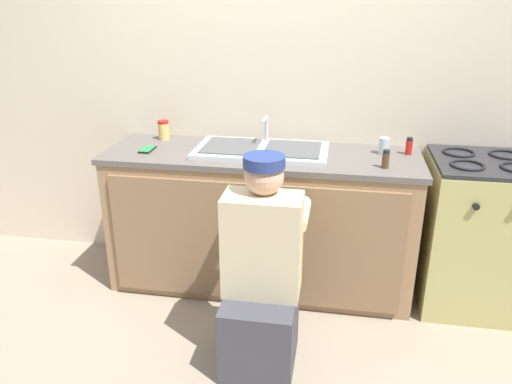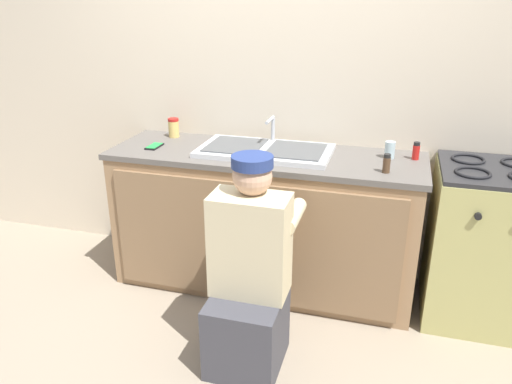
{
  "view_description": "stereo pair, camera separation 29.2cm",
  "coord_description": "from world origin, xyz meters",
  "px_view_note": "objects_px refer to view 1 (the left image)",
  "views": [
    {
      "loc": [
        0.47,
        -2.58,
        1.8
      ],
      "look_at": [
        0.0,
        0.1,
        0.72
      ],
      "focal_mm": 35.0,
      "sensor_mm": 36.0,
      "label": 1
    },
    {
      "loc": [
        0.75,
        -2.51,
        1.8
      ],
      "look_at": [
        0.0,
        0.1,
        0.72
      ],
      "focal_mm": 35.0,
      "sensor_mm": 36.0,
      "label": 2
    }
  ],
  "objects_px": {
    "stove_range": "(474,233)",
    "water_glass": "(384,146)",
    "sink_double_basin": "(262,150)",
    "condiment_jar": "(164,130)",
    "spice_bottle_pepper": "(386,159)",
    "spice_bottle_red": "(409,146)",
    "plumber_person": "(262,282)",
    "cell_phone": "(147,150)"
  },
  "relations": [
    {
      "from": "stove_range",
      "to": "water_glass",
      "type": "distance_m",
      "value": 0.75
    },
    {
      "from": "plumber_person",
      "to": "water_glass",
      "type": "xyz_separation_m",
      "value": [
        0.6,
        0.87,
        0.49
      ]
    },
    {
      "from": "sink_double_basin",
      "to": "spice_bottle_pepper",
      "type": "distance_m",
      "value": 0.74
    },
    {
      "from": "stove_range",
      "to": "plumber_person",
      "type": "bearing_deg",
      "value": -146.99
    },
    {
      "from": "spice_bottle_pepper",
      "to": "stove_range",
      "type": "bearing_deg",
      "value": 15.74
    },
    {
      "from": "spice_bottle_pepper",
      "to": "spice_bottle_red",
      "type": "xyz_separation_m",
      "value": [
        0.16,
        0.28,
        0.0
      ]
    },
    {
      "from": "cell_phone",
      "to": "spice_bottle_red",
      "type": "relative_size",
      "value": 1.33
    },
    {
      "from": "stove_range",
      "to": "spice_bottle_pepper",
      "type": "xyz_separation_m",
      "value": [
        -0.57,
        -0.16,
        0.49
      ]
    },
    {
      "from": "sink_double_basin",
      "to": "stove_range",
      "type": "relative_size",
      "value": 0.86
    },
    {
      "from": "sink_double_basin",
      "to": "stove_range",
      "type": "bearing_deg",
      "value": -0.1
    },
    {
      "from": "condiment_jar",
      "to": "plumber_person",
      "type": "bearing_deg",
      "value": -49.2
    },
    {
      "from": "sink_double_basin",
      "to": "condiment_jar",
      "type": "bearing_deg",
      "value": 165.27
    },
    {
      "from": "water_glass",
      "to": "condiment_jar",
      "type": "bearing_deg",
      "value": 176.92
    },
    {
      "from": "sink_double_basin",
      "to": "spice_bottle_red",
      "type": "relative_size",
      "value": 7.62
    },
    {
      "from": "plumber_person",
      "to": "water_glass",
      "type": "height_order",
      "value": "plumber_person"
    },
    {
      "from": "sink_double_basin",
      "to": "cell_phone",
      "type": "height_order",
      "value": "sink_double_basin"
    },
    {
      "from": "cell_phone",
      "to": "condiment_jar",
      "type": "height_order",
      "value": "condiment_jar"
    },
    {
      "from": "cell_phone",
      "to": "spice_bottle_red",
      "type": "xyz_separation_m",
      "value": [
        1.58,
        0.2,
        0.04
      ]
    },
    {
      "from": "spice_bottle_red",
      "to": "water_glass",
      "type": "bearing_deg",
      "value": -173.87
    },
    {
      "from": "spice_bottle_red",
      "to": "condiment_jar",
      "type": "bearing_deg",
      "value": 177.79
    },
    {
      "from": "spice_bottle_pepper",
      "to": "water_glass",
      "type": "height_order",
      "value": "spice_bottle_pepper"
    },
    {
      "from": "sink_double_basin",
      "to": "spice_bottle_pepper",
      "type": "relative_size",
      "value": 7.62
    },
    {
      "from": "stove_range",
      "to": "water_glass",
      "type": "height_order",
      "value": "water_glass"
    },
    {
      "from": "stove_range",
      "to": "spice_bottle_red",
      "type": "height_order",
      "value": "spice_bottle_red"
    },
    {
      "from": "sink_double_basin",
      "to": "plumber_person",
      "type": "xyz_separation_m",
      "value": [
        0.13,
        -0.76,
        -0.46
      ]
    },
    {
      "from": "cell_phone",
      "to": "sink_double_basin",
      "type": "bearing_deg",
      "value": 6.18
    },
    {
      "from": "cell_phone",
      "to": "condiment_jar",
      "type": "relative_size",
      "value": 1.09
    },
    {
      "from": "water_glass",
      "to": "spice_bottle_red",
      "type": "bearing_deg",
      "value": 6.13
    },
    {
      "from": "sink_double_basin",
      "to": "water_glass",
      "type": "distance_m",
      "value": 0.74
    },
    {
      "from": "spice_bottle_red",
      "to": "condiment_jar",
      "type": "distance_m",
      "value": 1.57
    },
    {
      "from": "condiment_jar",
      "to": "spice_bottle_red",
      "type": "bearing_deg",
      "value": -2.21
    },
    {
      "from": "spice_bottle_pepper",
      "to": "sink_double_basin",
      "type": "bearing_deg",
      "value": 167.25
    },
    {
      "from": "spice_bottle_pepper",
      "to": "condiment_jar",
      "type": "distance_m",
      "value": 1.45
    },
    {
      "from": "stove_range",
      "to": "spice_bottle_red",
      "type": "xyz_separation_m",
      "value": [
        -0.42,
        0.12,
        0.49
      ]
    },
    {
      "from": "stove_range",
      "to": "spice_bottle_pepper",
      "type": "height_order",
      "value": "spice_bottle_pepper"
    },
    {
      "from": "water_glass",
      "to": "cell_phone",
      "type": "bearing_deg",
      "value": -172.82
    },
    {
      "from": "plumber_person",
      "to": "cell_phone",
      "type": "xyz_separation_m",
      "value": [
        -0.83,
        0.69,
        0.44
      ]
    },
    {
      "from": "stove_range",
      "to": "condiment_jar",
      "type": "xyz_separation_m",
      "value": [
        -1.98,
        0.18,
        0.5
      ]
    },
    {
      "from": "spice_bottle_pepper",
      "to": "cell_phone",
      "type": "distance_m",
      "value": 1.43
    },
    {
      "from": "spice_bottle_pepper",
      "to": "spice_bottle_red",
      "type": "distance_m",
      "value": 0.32
    },
    {
      "from": "spice_bottle_pepper",
      "to": "condiment_jar",
      "type": "bearing_deg",
      "value": 166.28
    },
    {
      "from": "plumber_person",
      "to": "cell_phone",
      "type": "height_order",
      "value": "plumber_person"
    }
  ]
}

